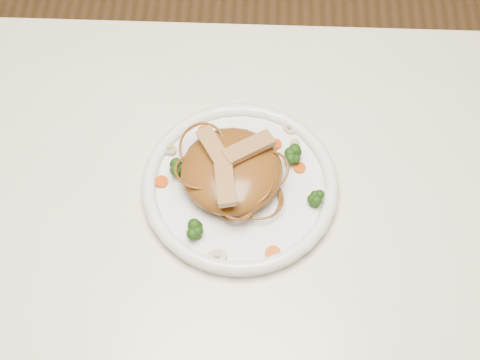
{
  "coord_description": "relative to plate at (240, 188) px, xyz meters",
  "views": [
    {
      "loc": [
        0.04,
        -0.41,
        1.62
      ],
      "look_at": [
        0.02,
        0.08,
        0.78
      ],
      "focal_mm": 52.04,
      "sensor_mm": 36.0,
      "label": 1
    }
  ],
  "objects": [
    {
      "name": "carrot_0",
      "position": [
        0.05,
        0.07,
        0.01
      ],
      "size": [
        0.02,
        0.02,
        0.0
      ],
      "primitive_type": "cylinder",
      "rotation": [
        0.0,
        0.0,
        -0.43
      ],
      "color": "#C83E07",
      "rests_on": "plate"
    },
    {
      "name": "carrot_2",
      "position": [
        0.08,
        0.03,
        0.01
      ],
      "size": [
        0.02,
        0.02,
        0.0
      ],
      "primitive_type": "cylinder",
      "rotation": [
        0.0,
        0.0,
        0.13
      ],
      "color": "#C83E07",
      "rests_on": "plate"
    },
    {
      "name": "chicken_b",
      "position": [
        -0.04,
        0.02,
        0.06
      ],
      "size": [
        0.06,
        0.07,
        0.01
      ],
      "primitive_type": "cube",
      "rotation": [
        0.0,
        0.0,
        2.09
      ],
      "color": "#A98250",
      "rests_on": "noodle_mound"
    },
    {
      "name": "carrot_1",
      "position": [
        -0.11,
        -0.0,
        0.01
      ],
      "size": [
        0.02,
        0.02,
        0.0
      ],
      "primitive_type": "cylinder",
      "rotation": [
        0.0,
        0.0,
        0.27
      ],
      "color": "#C83E07",
      "rests_on": "plate"
    },
    {
      "name": "noodle_mound",
      "position": [
        -0.01,
        0.01,
        0.03
      ],
      "size": [
        0.15,
        0.15,
        0.05
      ],
      "primitive_type": "ellipsoid",
      "rotation": [
        0.0,
        0.0,
        0.08
      ],
      "color": "brown",
      "rests_on": "plate"
    },
    {
      "name": "mushroom_3",
      "position": [
        0.07,
        0.1,
        0.01
      ],
      "size": [
        0.03,
        0.03,
        0.01
      ],
      "primitive_type": "cylinder",
      "rotation": [
        0.0,
        0.0,
        2.35
      ],
      "color": "beige",
      "rests_on": "plate"
    },
    {
      "name": "broccoli_0",
      "position": [
        0.08,
        0.04,
        0.02
      ],
      "size": [
        0.03,
        0.03,
        0.03
      ],
      "primitive_type": null,
      "rotation": [
        0.0,
        0.0,
        0.19
      ],
      "color": "#1B3D0C",
      "rests_on": "plate"
    },
    {
      "name": "broccoli_1",
      "position": [
        -0.09,
        0.02,
        0.03
      ],
      "size": [
        0.04,
        0.04,
        0.03
      ],
      "primitive_type": null,
      "rotation": [
        0.0,
        0.0,
        -0.41
      ],
      "color": "#1B3D0C",
      "rests_on": "plate"
    },
    {
      "name": "carrot_3",
      "position": [
        -0.06,
        0.09,
        0.01
      ],
      "size": [
        0.03,
        0.03,
        0.0
      ],
      "primitive_type": "cylinder",
      "rotation": [
        0.0,
        0.0,
        0.42
      ],
      "color": "#C83E07",
      "rests_on": "plate"
    },
    {
      "name": "broccoli_3",
      "position": [
        0.1,
        -0.03,
        0.02
      ],
      "size": [
        0.03,
        0.03,
        0.03
      ],
      "primitive_type": null,
      "rotation": [
        0.0,
        0.0,
        -0.4
      ],
      "color": "#1B3D0C",
      "rests_on": "plate"
    },
    {
      "name": "carrot_4",
      "position": [
        0.05,
        -0.11,
        0.01
      ],
      "size": [
        0.03,
        0.03,
        0.0
      ],
      "primitive_type": "cylinder",
      "rotation": [
        0.0,
        0.0,
        0.23
      ],
      "color": "#C83E07",
      "rests_on": "plate"
    },
    {
      "name": "chicken_c",
      "position": [
        -0.02,
        -0.03,
        0.06
      ],
      "size": [
        0.03,
        0.08,
        0.01
      ],
      "primitive_type": "cube",
      "rotation": [
        0.0,
        0.0,
        4.86
      ],
      "color": "#A98250",
      "rests_on": "noodle_mound"
    },
    {
      "name": "chicken_a",
      "position": [
        0.01,
        0.03,
        0.06
      ],
      "size": [
        0.08,
        0.06,
        0.01
      ],
      "primitive_type": "cube",
      "rotation": [
        0.0,
        0.0,
        0.6
      ],
      "color": "#A98250",
      "rests_on": "noodle_mound"
    },
    {
      "name": "mushroom_2",
      "position": [
        -0.11,
        0.06,
        0.01
      ],
      "size": [
        0.04,
        0.04,
        0.01
      ],
      "primitive_type": "cylinder",
      "rotation": [
        0.0,
        0.0,
        -0.8
      ],
      "color": "beige",
      "rests_on": "plate"
    },
    {
      "name": "table",
      "position": [
        -0.02,
        -0.08,
        -0.11
      ],
      "size": [
        1.2,
        0.8,
        0.75
      ],
      "color": "beige",
      "rests_on": "ground"
    },
    {
      "name": "mushroom_0",
      "position": [
        -0.03,
        -0.11,
        0.01
      ],
      "size": [
        0.03,
        0.03,
        0.01
      ],
      "primitive_type": "cylinder",
      "rotation": [
        0.0,
        0.0,
        0.14
      ],
      "color": "beige",
      "rests_on": "plate"
    },
    {
      "name": "broccoli_2",
      "position": [
        -0.06,
        -0.08,
        0.02
      ],
      "size": [
        0.03,
        0.03,
        0.03
      ],
      "primitive_type": null,
      "rotation": [
        0.0,
        0.0,
        -0.01
      ],
      "color": "#1B3D0C",
      "rests_on": "plate"
    },
    {
      "name": "mushroom_1",
      "position": [
        0.08,
        0.07,
        0.01
      ],
      "size": [
        0.03,
        0.03,
        0.01
      ],
      "primitive_type": "cylinder",
      "rotation": [
        0.0,
        0.0,
        1.4
      ],
      "color": "beige",
      "rests_on": "plate"
    },
    {
      "name": "plate",
      "position": [
        0.0,
        0.0,
        0.0
      ],
      "size": [
        0.33,
        0.33,
        0.02
      ],
      "primitive_type": "cylinder",
      "rotation": [
        0.0,
        0.0,
        0.25
      ],
      "color": "white",
      "rests_on": "table"
    }
  ]
}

